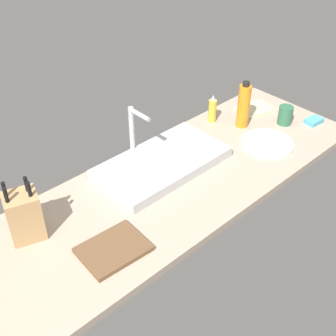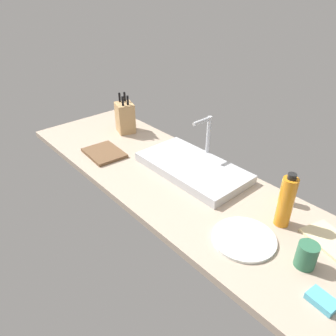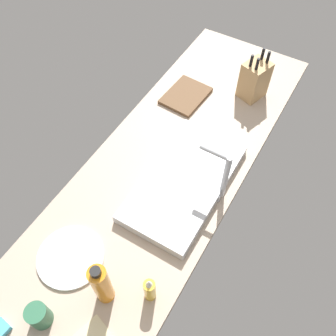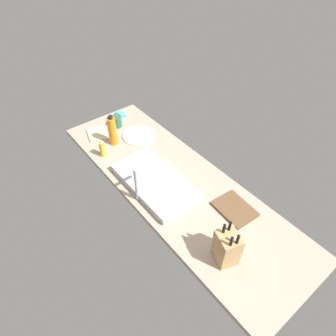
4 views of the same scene
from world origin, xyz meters
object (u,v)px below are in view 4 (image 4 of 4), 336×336
soap_bottle (102,149)px  dish_sponge (121,115)px  knife_block (227,247)px  cutting_board (235,209)px  water_bottle (112,131)px  dish_towel (97,134)px  coffee_mug (117,121)px  dinner_plate (139,136)px  sink_basin (155,182)px  faucet (138,181)px

soap_bottle → dish_sponge: bearing=-45.5°
knife_block → dish_sponge: 150.75cm
cutting_board → water_bottle: bearing=13.2°
dish_towel → coffee_mug: (-0.35, -18.84, 4.23)cm
dinner_plate → coffee_mug: size_ratio=2.60×
dinner_plate → water_bottle: bearing=77.5°
sink_basin → dinner_plate: sink_basin is taller
dinner_plate → coffee_mug: coffee_mug is taller
water_bottle → dish_sponge: water_bottle is taller
faucet → cutting_board: (-43.15, -39.33, -14.12)cm
cutting_board → soap_bottle: soap_bottle is taller
water_bottle → dinner_plate: (-4.30, -19.46, -10.86)cm
sink_basin → faucet: (-3.68, 14.21, 12.71)cm
faucet → dinner_plate: 65.33cm
dish_towel → soap_bottle: bearing=162.0°
faucet → water_bottle: (57.45, -15.69, -3.55)cm
sink_basin → dinner_plate: 53.74cm
sink_basin → dish_sponge: 86.64cm
water_bottle → dish_sponge: 38.98cm
soap_bottle → coffee_mug: soap_bottle is taller
knife_block → dish_sponge: size_ratio=2.81×
cutting_board → sink_basin: bearing=28.2°
water_bottle → coffee_mug: water_bottle is taller
cutting_board → dish_towel: 121.96cm
dish_towel → dish_sponge: bearing=-68.9°
sink_basin → water_bottle: (53.77, -1.48, 9.16)cm
knife_block → coffee_mug: knife_block is taller
water_bottle → dinner_plate: size_ratio=0.97×
cutting_board → soap_bottle: bearing=21.8°
sink_basin → coffee_mug: (71.32, -15.13, 2.52)cm
cutting_board → water_bottle: (100.60, 23.64, 10.56)cm
knife_block → dish_sponge: (147.86, -28.07, -8.68)cm
water_bottle → cutting_board: bearing=-166.8°
cutting_board → coffee_mug: bearing=4.8°
sink_basin → coffee_mug: 72.95cm
faucet → dinner_plate: size_ratio=1.02×
sink_basin → faucet: 19.42cm
soap_bottle → dinner_plate: bearing=-84.1°
faucet → knife_block: (-61.34, -11.46, -5.13)cm
soap_bottle → dinner_plate: (3.38, -32.98, -5.85)cm
water_bottle → dish_towel: bearing=16.2°
knife_block → dish_towel: (136.69, 0.96, -9.28)cm
dish_towel → dish_sponge: 31.11cm
knife_block → dish_towel: size_ratio=1.37×
faucet → soap_bottle: bearing=-2.5°
knife_block → coffee_mug: bearing=10.5°
water_bottle → dinner_plate: water_bottle is taller
faucet → dish_towel: bearing=-7.9°
soap_bottle → knife_block: bearing=-175.2°
cutting_board → soap_bottle: (92.92, 37.16, 5.55)cm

